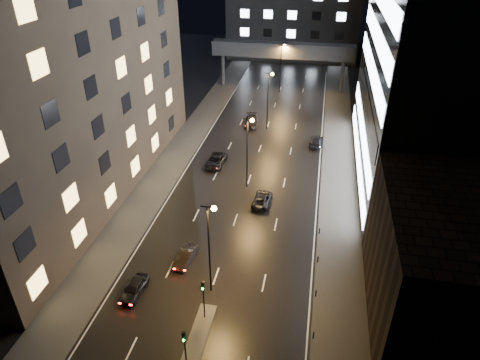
{
  "coord_description": "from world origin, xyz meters",
  "views": [
    {
      "loc": [
        8.69,
        -21.69,
        31.07
      ],
      "look_at": [
        0.02,
        22.93,
        4.0
      ],
      "focal_mm": 32.0,
      "sensor_mm": 36.0,
      "label": 1
    }
  ],
  "objects": [
    {
      "name": "ground",
      "position": [
        0.0,
        40.0,
        0.0
      ],
      "size": [
        160.0,
        160.0,
        0.0
      ],
      "primitive_type": "plane",
      "color": "black",
      "rests_on": "ground"
    },
    {
      "name": "sidewalk_left",
      "position": [
        -12.5,
        35.0,
        0.07
      ],
      "size": [
        5.0,
        110.0,
        0.15
      ],
      "primitive_type": "cube",
      "color": "#383533",
      "rests_on": "ground"
    },
    {
      "name": "sidewalk_right",
      "position": [
        12.5,
        35.0,
        0.07
      ],
      "size": [
        5.0,
        110.0,
        0.15
      ],
      "primitive_type": "cube",
      "color": "#383533",
      "rests_on": "ground"
    },
    {
      "name": "building_left",
      "position": [
        -22.5,
        24.0,
        20.0
      ],
      "size": [
        15.0,
        48.0,
        40.0
      ],
      "primitive_type": "cube",
      "color": "#2D2319",
      "rests_on": "ground"
    },
    {
      "name": "building_right_low",
      "position": [
        20.0,
        9.0,
        6.0
      ],
      "size": [
        10.0,
        18.0,
        12.0
      ],
      "primitive_type": "cube",
      "color": "black",
      "rests_on": "ground"
    },
    {
      "name": "building_right_glass",
      "position": [
        25.0,
        36.0,
        22.5
      ],
      "size": [
        20.0,
        36.0,
        45.0
      ],
      "primitive_type": "cube",
      "color": "black",
      "rests_on": "ground"
    },
    {
      "name": "building_far",
      "position": [
        0.0,
        98.0,
        12.5
      ],
      "size": [
        34.0,
        14.0,
        25.0
      ],
      "primitive_type": "cube",
      "color": "#333335",
      "rests_on": "ground"
    },
    {
      "name": "skybridge",
      "position": [
        0.0,
        70.0,
        8.34
      ],
      "size": [
        30.0,
        3.0,
        10.0
      ],
      "color": "#333335",
      "rests_on": "ground"
    },
    {
      "name": "median_island",
      "position": [
        0.3,
        2.0,
        0.07
      ],
      "size": [
        1.6,
        8.0,
        0.15
      ],
      "primitive_type": "cube",
      "color": "#383533",
      "rests_on": "ground"
    },
    {
      "name": "traffic_signal_near",
      "position": [
        0.3,
        4.49,
        3.09
      ],
      "size": [
        0.28,
        0.34,
        4.4
      ],
      "color": "black",
      "rests_on": "median_island"
    },
    {
      "name": "traffic_signal_far",
      "position": [
        0.3,
        -1.01,
        3.09
      ],
      "size": [
        0.28,
        0.34,
        4.4
      ],
      "color": "black",
      "rests_on": "median_island"
    },
    {
      "name": "bollard_row",
      "position": [
        10.2,
        6.5,
        0.45
      ],
      "size": [
        0.12,
        25.12,
        0.9
      ],
      "color": "black",
      "rests_on": "ground"
    },
    {
      "name": "streetlight_near",
      "position": [
        0.16,
        8.0,
        6.5
      ],
      "size": [
        1.45,
        0.5,
        10.15
      ],
      "color": "black",
      "rests_on": "ground"
    },
    {
      "name": "streetlight_mid_a",
      "position": [
        0.16,
        28.0,
        6.5
      ],
      "size": [
        1.45,
        0.5,
        10.15
      ],
      "color": "black",
      "rests_on": "ground"
    },
    {
      "name": "streetlight_mid_b",
      "position": [
        0.16,
        48.0,
        6.5
      ],
      "size": [
        1.45,
        0.5,
        10.15
      ],
      "color": "black",
      "rests_on": "ground"
    },
    {
      "name": "streetlight_far",
      "position": [
        0.16,
        68.0,
        6.5
      ],
      "size": [
        1.45,
        0.5,
        10.15
      ],
      "color": "black",
      "rests_on": "ground"
    },
    {
      "name": "car_away_a",
      "position": [
        -7.23,
        6.15,
        0.69
      ],
      "size": [
        1.95,
        4.16,
        1.38
      ],
      "primitive_type": "imported",
      "rotation": [
        0.0,
        0.0,
        -0.08
      ],
      "color": "black",
      "rests_on": "ground"
    },
    {
      "name": "car_away_b",
      "position": [
        -3.72,
        11.57,
        0.67
      ],
      "size": [
        1.94,
        4.25,
        1.35
      ],
      "primitive_type": "imported",
      "rotation": [
        0.0,
        0.0,
        -0.13
      ],
      "color": "black",
      "rests_on": "ground"
    },
    {
      "name": "car_away_c",
      "position": [
        -5.64,
        33.06,
        0.73
      ],
      "size": [
        2.66,
        5.36,
        1.46
      ],
      "primitive_type": "imported",
      "rotation": [
        0.0,
        0.0,
        -0.05
      ],
      "color": "black",
      "rests_on": "ground"
    },
    {
      "name": "car_away_d",
      "position": [
        -2.98,
        48.87,
        0.76
      ],
      "size": [
        2.75,
        5.48,
        1.53
      ],
      "primitive_type": "imported",
      "rotation": [
        0.0,
        0.0,
        0.12
      ],
      "color": "black",
      "rests_on": "ground"
    },
    {
      "name": "car_toward_a",
      "position": [
        2.69,
        24.31,
        0.65
      ],
      "size": [
        2.39,
        4.77,
        1.3
      ],
      "primitive_type": "imported",
      "rotation": [
        0.0,
        0.0,
        3.09
      ],
      "color": "black",
      "rests_on": "ground"
    },
    {
      "name": "car_toward_b",
      "position": [
        8.88,
        43.01,
        0.69
      ],
      "size": [
        2.32,
        4.93,
        1.39
      ],
      "primitive_type": "imported",
      "rotation": [
        0.0,
        0.0,
        3.06
      ],
      "color": "black",
      "rests_on": "ground"
    }
  ]
}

